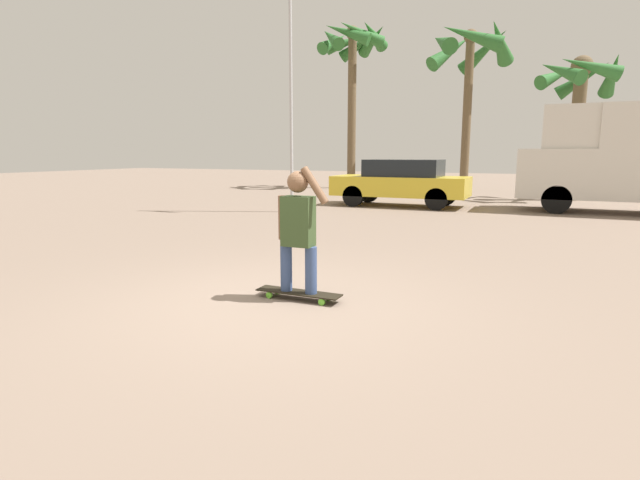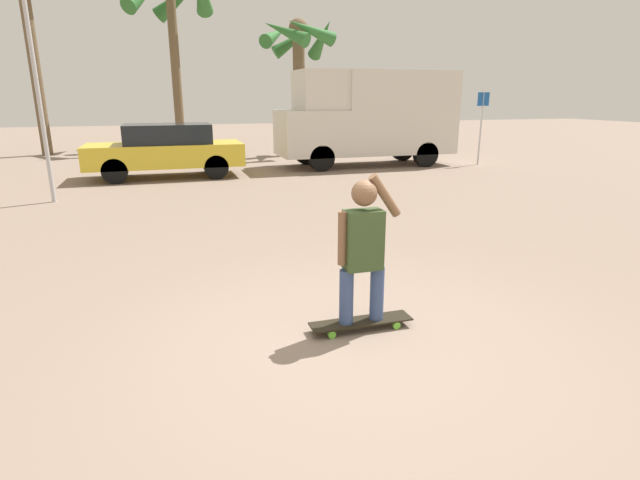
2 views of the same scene
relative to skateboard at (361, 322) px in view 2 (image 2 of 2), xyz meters
The scene contains 8 objects.
ground_plane 0.35m from the skateboard, 123.69° to the right, with size 80.00×80.00×0.00m, color gray.
skateboard is the anchor object (origin of this frame).
person_skateboarder 0.83m from the skateboard, behind, with size 0.64×0.25×1.49m.
camper_van 12.68m from the skateboard, 66.94° to the left, with size 5.90×2.01×3.08m.
parked_car_yellow 11.05m from the skateboard, 98.76° to the left, with size 4.34×1.77×1.52m.
palm_tree_near_van 16.35m from the skateboard, 77.20° to the left, with size 2.90×3.12×5.20m.
flagpole 9.81m from the skateboard, 117.32° to the left, with size 1.02×0.12×7.15m.
street_sign 13.77m from the skateboard, 50.98° to the left, with size 0.44×0.06×2.41m.
Camera 2 is at (-1.58, -4.00, 2.28)m, focal length 28.00 mm.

